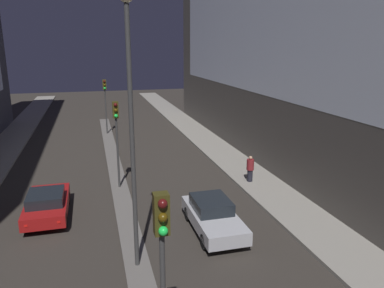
# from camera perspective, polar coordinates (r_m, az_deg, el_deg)

# --- Properties ---
(median_strip) EXTENTS (0.94, 37.06, 0.14)m
(median_strip) POSITION_cam_1_polar(r_m,az_deg,el_deg) (24.20, -11.44, -4.48)
(median_strip) COLOR #66605B
(median_strip) RESTS_ON ground
(traffic_light_near) EXTENTS (0.32, 0.42, 4.88)m
(traffic_light_near) POSITION_cam_1_polar(r_m,az_deg,el_deg) (8.25, -4.54, -16.06)
(traffic_light_near) COLOR #383838
(traffic_light_near) RESTS_ON median_strip
(traffic_light_mid) EXTENTS (0.32, 0.42, 4.88)m
(traffic_light_mid) POSITION_cam_1_polar(r_m,az_deg,el_deg) (20.80, -11.45, 2.77)
(traffic_light_mid) COLOR #383838
(traffic_light_mid) RESTS_ON median_strip
(traffic_light_far) EXTENTS (0.32, 0.42, 4.88)m
(traffic_light_far) POSITION_cam_1_polar(r_m,az_deg,el_deg) (34.53, -13.11, 7.37)
(traffic_light_far) COLOR #383838
(traffic_light_far) RESTS_ON median_strip
(street_lamp) EXTENTS (0.46, 0.46, 9.50)m
(street_lamp) POSITION_cam_1_polar(r_m,az_deg,el_deg) (12.46, -9.34, 6.08)
(street_lamp) COLOR #383838
(street_lamp) RESTS_ON median_strip
(car_left_lane) EXTENTS (1.86, 4.20, 1.34)m
(car_left_lane) POSITION_cam_1_polar(r_m,az_deg,el_deg) (19.14, -21.22, -8.47)
(car_left_lane) COLOR maroon
(car_left_lane) RESTS_ON ground
(car_right_lane) EXTENTS (1.80, 4.32, 1.41)m
(car_right_lane) POSITION_cam_1_polar(r_m,az_deg,el_deg) (16.69, 3.18, -10.81)
(car_right_lane) COLOR #B2B2B7
(car_right_lane) RESTS_ON ground
(pedestrian_on_right_sidewalk) EXTENTS (0.43, 0.43, 1.55)m
(pedestrian_on_right_sidewalk) POSITION_cam_1_polar(r_m,az_deg,el_deg) (22.23, 8.85, -3.69)
(pedestrian_on_right_sidewalk) COLOR black
(pedestrian_on_right_sidewalk) RESTS_ON sidewalk_right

